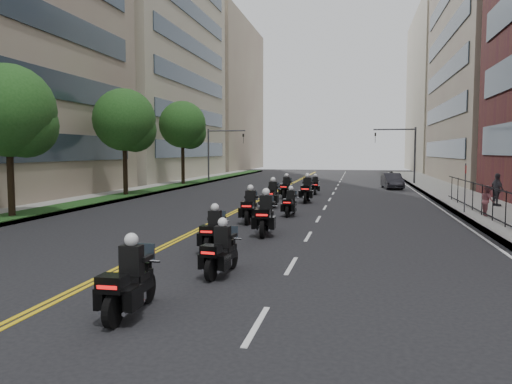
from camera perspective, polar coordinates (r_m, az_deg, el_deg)
ground at (r=10.74m, az=-17.39°, el=-13.22°), size 160.00×160.00×0.00m
sidewalk_right at (r=34.79m, az=23.05°, el=-0.95°), size 4.00×90.00×0.15m
sidewalk_left at (r=38.08m, az=-15.07°, el=-0.28°), size 4.00×90.00×0.15m
grass_strip at (r=37.72m, az=-13.99°, el=-0.16°), size 2.00×90.00×0.04m
building_right_far at (r=89.01m, az=22.50°, el=10.61°), size 15.00×28.00×26.00m
building_left_mid at (r=64.48m, az=-14.16°, el=16.85°), size 16.11×28.00×34.00m
building_left_far at (r=91.54m, az=-5.84°, el=10.77°), size 16.00×28.00×26.00m
street_trees at (r=31.92m, az=-18.90°, el=7.79°), size 4.40×38.40×7.98m
traffic_signal_right at (r=51.13m, az=16.65°, el=4.98°), size 4.09×0.20×5.60m
traffic_signal_left at (r=52.96m, az=-4.46°, el=5.14°), size 4.09×0.20×5.60m
motorcycle_0 at (r=10.33m, az=-14.29°, el=-10.11°), size 0.51×2.22×1.64m
motorcycle_1 at (r=13.22m, az=-4.03°, el=-6.94°), size 0.61×2.06×1.52m
motorcycle_2 at (r=16.36m, az=-4.83°, el=-4.64°), size 0.49×2.12×1.56m
motorcycle_3 at (r=19.44m, az=1.09°, el=-2.83°), size 0.60×2.48×1.83m
motorcycle_4 at (r=22.73m, az=-0.69°, el=-1.82°), size 0.58×2.36×1.74m
motorcycle_5 at (r=25.24m, az=3.95°, el=-1.38°), size 0.53×2.06×1.52m
motorcycle_6 at (r=28.97m, az=1.90°, el=-0.40°), size 0.55×2.38×1.76m
motorcycle_7 at (r=31.95m, az=5.85°, el=0.13°), size 0.59×2.54×1.87m
motorcycle_8 at (r=34.56m, az=3.47°, el=0.40°), size 0.58×2.36×1.74m
motorcycle_9 at (r=38.12m, az=6.78°, el=0.67°), size 0.52×2.11×1.55m
parked_sedan at (r=45.04m, az=15.29°, el=1.23°), size 1.85×4.24×1.35m
pedestrian_b at (r=26.54m, az=24.95°, el=-0.89°), size 0.58×0.74×1.47m
pedestrian_c at (r=31.43m, az=25.84°, el=0.24°), size 0.77×1.18×1.87m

